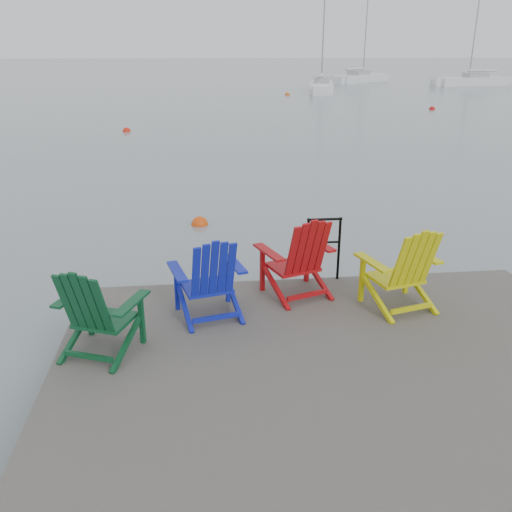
{
  "coord_description": "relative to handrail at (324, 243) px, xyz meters",
  "views": [
    {
      "loc": [
        -1.42,
        -4.39,
        3.54
      ],
      "look_at": [
        -0.67,
        2.55,
        0.85
      ],
      "focal_mm": 38.0,
      "sensor_mm": 36.0,
      "label": 1
    }
  ],
  "objects": [
    {
      "name": "ground",
      "position": [
        -0.25,
        -2.45,
        -1.04
      ],
      "size": [
        400.0,
        400.0,
        0.0
      ],
      "primitive_type": "plane",
      "color": "slate",
      "rests_on": "ground"
    },
    {
      "name": "dock",
      "position": [
        -0.25,
        -2.45,
        -0.69
      ],
      "size": [
        6.0,
        5.0,
        1.4
      ],
      "color": "#2E2B29",
      "rests_on": "ground"
    },
    {
      "name": "handrail",
      "position": [
        0.0,
        0.0,
        0.0
      ],
      "size": [
        0.48,
        0.04,
        0.9
      ],
      "color": "black",
      "rests_on": "dock"
    },
    {
      "name": "chair_green",
      "position": [
        -2.77,
        -1.69,
        -0.02
      ],
      "size": [
        0.99,
        0.95,
        1.03
      ],
      "rotation": [
        0.0,
        0.0,
        -0.39
      ],
      "color": "#0B4020",
      "rests_on": "dock"
    },
    {
      "name": "chair_blue",
      "position": [
        -1.59,
        -0.97,
        -0.02
      ],
      "size": [
        0.96,
        0.91,
        1.04
      ],
      "rotation": [
        0.0,
        0.0,
        0.24
      ],
      "color": "#0F1BA4",
      "rests_on": "dock"
    },
    {
      "name": "chair_red",
      "position": [
        -0.43,
        -0.49,
        0.01
      ],
      "size": [
        1.04,
        0.99,
        1.09
      ],
      "rotation": [
        0.0,
        0.0,
        0.34
      ],
      "color": "#A30B0F",
      "rests_on": "dock"
    },
    {
      "name": "chair_yellow",
      "position": [
        0.76,
        -0.99,
        0.0
      ],
      "size": [
        1.0,
        0.95,
        1.08
      ],
      "rotation": [
        0.0,
        0.0,
        0.26
      ],
      "color": "#C4C30A",
      "rests_on": "dock"
    },
    {
      "name": "sailboat_near",
      "position": [
        9.01,
        40.27,
        -0.69
      ],
      "size": [
        3.37,
        7.44,
        10.1
      ],
      "rotation": [
        0.0,
        0.0,
        -0.21
      ],
      "color": "white",
      "rests_on": "ground"
    },
    {
      "name": "sailboat_mid",
      "position": [
        16.34,
        53.56,
        -0.69
      ],
      "size": [
        7.49,
        6.75,
        11.13
      ],
      "rotation": [
        0.0,
        0.0,
        -0.87
      ],
      "color": "white",
      "rests_on": "ground"
    },
    {
      "name": "sailboat_far",
      "position": [
        25.73,
        46.86,
        -0.69
      ],
      "size": [
        7.54,
        3.07,
        10.26
      ],
      "rotation": [
        0.0,
        0.0,
        1.73
      ],
      "color": "white",
      "rests_on": "ground"
    },
    {
      "name": "buoy_a",
      "position": [
        -1.68,
        4.28,
        -1.04
      ],
      "size": [
        0.36,
        0.36,
        0.36
      ],
      "primitive_type": "sphere",
      "color": "#D5440C",
      "rests_on": "ground"
    },
    {
      "name": "buoy_b",
      "position": [
        -4.81,
        18.49,
        -1.04
      ],
      "size": [
        0.36,
        0.36,
        0.36
      ],
      "primitive_type": "sphere",
      "color": "red",
      "rests_on": "ground"
    },
    {
      "name": "buoy_c",
      "position": [
        12.74,
        25.97,
        -1.04
      ],
      "size": [
        0.37,
        0.37,
        0.37
      ],
      "primitive_type": "sphere",
      "color": "#C00B0C",
      "rests_on": "ground"
    },
    {
      "name": "buoy_d",
      "position": [
        5.67,
        37.55,
        -1.04
      ],
      "size": [
        0.41,
        0.41,
        0.41
      ],
      "primitive_type": "sphere",
      "color": "#DC520C",
      "rests_on": "ground"
    }
  ]
}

